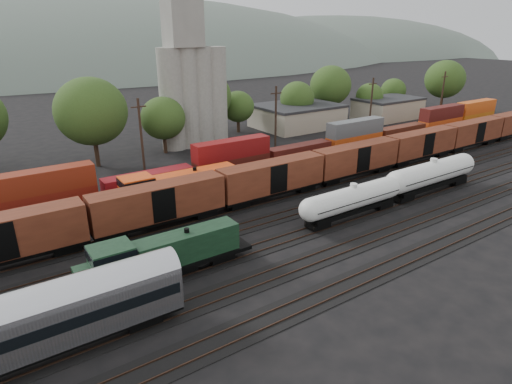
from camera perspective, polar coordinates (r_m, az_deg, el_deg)
ground at (r=53.23m, az=6.28°, el=-2.43°), size 600.00×600.00×0.00m
tracks at (r=53.21m, az=6.28°, el=-2.38°), size 180.00×33.20×0.20m
green_locomotive at (r=38.65m, az=-12.88°, el=-8.34°), size 16.04×2.83×4.25m
tank_car_a at (r=51.06m, az=12.74°, el=-0.92°), size 15.51×2.78×4.06m
tank_car_b at (r=62.33m, az=22.39°, el=2.25°), size 17.41×3.12×4.56m
orange_locomotive at (r=54.01m, az=-11.01°, el=0.60°), size 18.16×3.03×4.54m
boxcar_string at (r=59.77m, az=8.15°, el=3.31°), size 153.60×2.90×4.20m
container_wall at (r=63.28m, az=-3.09°, el=3.98°), size 163.95×2.60×5.80m
grain_silo at (r=81.65m, az=-8.46°, el=13.85°), size 13.40×5.00×29.00m
industrial_sheds at (r=83.97m, az=-5.85°, el=8.12°), size 119.38×17.26×5.10m
tree_band at (r=79.98m, az=-15.99°, el=10.70°), size 162.33×19.46×14.49m
utility_poles at (r=68.72m, az=-5.51°, el=8.40°), size 122.20×0.36×12.00m
distant_hills at (r=305.03m, az=-23.71°, el=11.36°), size 860.00×286.00×130.00m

